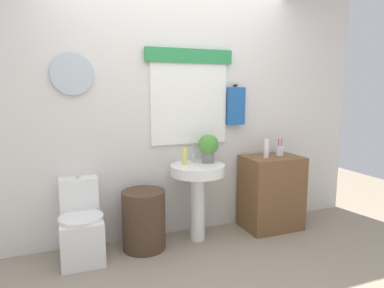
{
  "coord_description": "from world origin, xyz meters",
  "views": [
    {
      "loc": [
        -1.05,
        -2.15,
        1.49
      ],
      "look_at": [
        0.08,
        0.8,
        0.99
      ],
      "focal_mm": 31.39,
      "sensor_mm": 36.0,
      "label": 1
    }
  ],
  "objects_px": {
    "lotion_bottle": "(266,148)",
    "toothbrush_cup": "(280,151)",
    "laundry_hamper": "(144,220)",
    "soap_bottle": "(185,156)",
    "wooden_cabinet": "(271,192)",
    "potted_plant": "(208,147)",
    "toilet": "(81,228)",
    "pedestal_sink": "(198,183)"
  },
  "relations": [
    {
      "from": "toilet",
      "to": "pedestal_sink",
      "type": "height_order",
      "value": "pedestal_sink"
    },
    {
      "from": "laundry_hamper",
      "to": "wooden_cabinet",
      "type": "height_order",
      "value": "wooden_cabinet"
    },
    {
      "from": "pedestal_sink",
      "to": "lotion_bottle",
      "type": "height_order",
      "value": "lotion_bottle"
    },
    {
      "from": "pedestal_sink",
      "to": "soap_bottle",
      "type": "bearing_deg",
      "value": 157.38
    },
    {
      "from": "laundry_hamper",
      "to": "soap_bottle",
      "type": "xyz_separation_m",
      "value": [
        0.43,
        0.05,
        0.58
      ]
    },
    {
      "from": "toilet",
      "to": "potted_plant",
      "type": "bearing_deg",
      "value": 1.26
    },
    {
      "from": "pedestal_sink",
      "to": "lotion_bottle",
      "type": "relative_size",
      "value": 3.85
    },
    {
      "from": "toilet",
      "to": "toothbrush_cup",
      "type": "bearing_deg",
      "value": -0.34
    },
    {
      "from": "toilet",
      "to": "laundry_hamper",
      "type": "height_order",
      "value": "toilet"
    },
    {
      "from": "pedestal_sink",
      "to": "lotion_bottle",
      "type": "bearing_deg",
      "value": -3.01
    },
    {
      "from": "pedestal_sink",
      "to": "toothbrush_cup",
      "type": "height_order",
      "value": "toothbrush_cup"
    },
    {
      "from": "toilet",
      "to": "wooden_cabinet",
      "type": "xyz_separation_m",
      "value": [
        1.98,
        -0.03,
        0.12
      ]
    },
    {
      "from": "potted_plant",
      "to": "lotion_bottle",
      "type": "distance_m",
      "value": 0.63
    },
    {
      "from": "lotion_bottle",
      "to": "pedestal_sink",
      "type": "bearing_deg",
      "value": 176.99
    },
    {
      "from": "potted_plant",
      "to": "toothbrush_cup",
      "type": "distance_m",
      "value": 0.84
    },
    {
      "from": "laundry_hamper",
      "to": "toilet",
      "type": "bearing_deg",
      "value": 176.72
    },
    {
      "from": "wooden_cabinet",
      "to": "toothbrush_cup",
      "type": "bearing_deg",
      "value": 10.65
    },
    {
      "from": "soap_bottle",
      "to": "wooden_cabinet",
      "type": "bearing_deg",
      "value": -2.9
    },
    {
      "from": "laundry_hamper",
      "to": "toothbrush_cup",
      "type": "bearing_deg",
      "value": 0.75
    },
    {
      "from": "soap_bottle",
      "to": "lotion_bottle",
      "type": "xyz_separation_m",
      "value": [
        0.88,
        -0.09,
        0.04
      ]
    },
    {
      "from": "laundry_hamper",
      "to": "potted_plant",
      "type": "bearing_deg",
      "value": 4.96
    },
    {
      "from": "pedestal_sink",
      "to": "soap_bottle",
      "type": "distance_m",
      "value": 0.3
    },
    {
      "from": "toilet",
      "to": "potted_plant",
      "type": "distance_m",
      "value": 1.42
    },
    {
      "from": "toothbrush_cup",
      "to": "laundry_hamper",
      "type": "bearing_deg",
      "value": -179.25
    },
    {
      "from": "wooden_cabinet",
      "to": "toothbrush_cup",
      "type": "height_order",
      "value": "toothbrush_cup"
    },
    {
      "from": "laundry_hamper",
      "to": "potted_plant",
      "type": "height_order",
      "value": "potted_plant"
    },
    {
      "from": "potted_plant",
      "to": "pedestal_sink",
      "type": "bearing_deg",
      "value": -156.8
    },
    {
      "from": "wooden_cabinet",
      "to": "soap_bottle",
      "type": "distance_m",
      "value": 1.09
    },
    {
      "from": "toilet",
      "to": "pedestal_sink",
      "type": "relative_size",
      "value": 0.94
    },
    {
      "from": "laundry_hamper",
      "to": "wooden_cabinet",
      "type": "bearing_deg",
      "value": 0.0
    },
    {
      "from": "wooden_cabinet",
      "to": "lotion_bottle",
      "type": "height_order",
      "value": "lotion_bottle"
    },
    {
      "from": "laundry_hamper",
      "to": "wooden_cabinet",
      "type": "distance_m",
      "value": 1.42
    },
    {
      "from": "soap_bottle",
      "to": "laundry_hamper",
      "type": "bearing_deg",
      "value": -173.38
    },
    {
      "from": "toilet",
      "to": "pedestal_sink",
      "type": "distance_m",
      "value": 1.16
    },
    {
      "from": "pedestal_sink",
      "to": "lotion_bottle",
      "type": "xyz_separation_m",
      "value": [
        0.76,
        -0.04,
        0.31
      ]
    },
    {
      "from": "lotion_bottle",
      "to": "laundry_hamper",
      "type": "bearing_deg",
      "value": 178.25
    },
    {
      "from": "lotion_bottle",
      "to": "toothbrush_cup",
      "type": "distance_m",
      "value": 0.23
    },
    {
      "from": "pedestal_sink",
      "to": "potted_plant",
      "type": "distance_m",
      "value": 0.38
    },
    {
      "from": "soap_bottle",
      "to": "lotion_bottle",
      "type": "height_order",
      "value": "lotion_bottle"
    },
    {
      "from": "soap_bottle",
      "to": "toothbrush_cup",
      "type": "distance_m",
      "value": 1.09
    },
    {
      "from": "toilet",
      "to": "wooden_cabinet",
      "type": "distance_m",
      "value": 1.99
    },
    {
      "from": "wooden_cabinet",
      "to": "potted_plant",
      "type": "distance_m",
      "value": 0.91
    }
  ]
}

